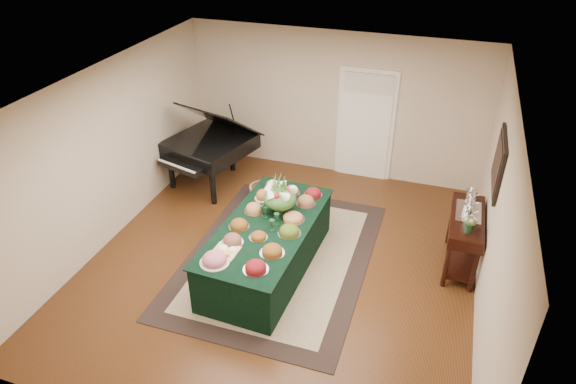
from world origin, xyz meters
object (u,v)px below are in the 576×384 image
(grand_piano, at_px, (210,145))
(mahogany_sideboard, at_px, (466,228))
(buffet_table, at_px, (267,247))
(floral_centerpiece, at_px, (280,195))

(grand_piano, height_order, mahogany_sideboard, grand_piano)
(buffet_table, height_order, mahogany_sideboard, mahogany_sideboard)
(floral_centerpiece, relative_size, grand_piano, 0.28)
(floral_centerpiece, bearing_deg, mahogany_sideboard, 12.34)
(floral_centerpiece, relative_size, mahogany_sideboard, 0.40)
(floral_centerpiece, bearing_deg, grand_piano, 139.78)
(grand_piano, bearing_deg, mahogany_sideboard, -13.11)
(buffet_table, height_order, grand_piano, grand_piano)
(mahogany_sideboard, bearing_deg, floral_centerpiece, -167.66)
(grand_piano, bearing_deg, floral_centerpiece, -40.22)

